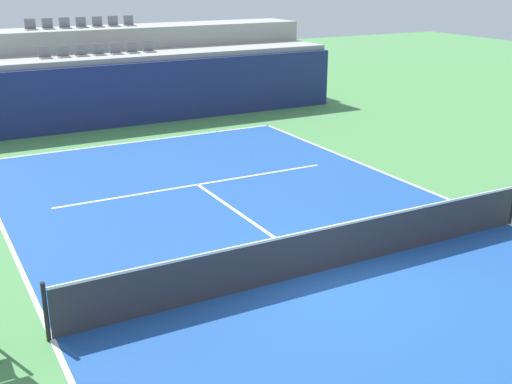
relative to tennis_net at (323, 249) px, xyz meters
name	(u,v)px	position (x,y,z in m)	size (l,w,h in m)	color
ground_plane	(322,271)	(0.00, 0.00, -0.51)	(80.00, 80.00, 0.00)	#4C8C4C
court_surface	(322,271)	(0.00, 0.00, -0.50)	(11.00, 24.00, 0.01)	#1E4C99
baseline_far	(136,142)	(0.00, 11.95, -0.50)	(11.00, 0.10, 0.00)	white
sideline_left	(52,339)	(-5.45, 0.00, -0.50)	(0.10, 24.00, 0.00)	white
sideline_right	(508,224)	(5.45, 0.00, -0.50)	(0.10, 24.00, 0.00)	white
service_line_far	(198,185)	(0.00, 6.40, -0.50)	(8.26, 0.10, 0.00)	white
centre_service_line	(250,220)	(0.00, 3.20, -0.50)	(0.10, 6.40, 0.00)	white
back_wall	(112,96)	(0.00, 14.58, 0.71)	(19.91, 0.30, 2.44)	navy
stands_tier_lower	(102,88)	(0.00, 15.93, 0.82)	(19.91, 2.40, 2.65)	#9E9E99
stands_tier_upper	(86,70)	(0.00, 18.33, 1.26)	(19.91, 2.40, 3.53)	#9E9E99
seating_row_lower	(99,52)	(0.00, 16.03, 2.27)	(4.62, 0.44, 0.44)	slate
seating_row_upper	(82,25)	(0.00, 18.43, 3.15)	(4.62, 0.44, 0.44)	slate
tennis_net	(323,249)	(0.00, 0.00, 0.00)	(11.08, 0.08, 1.07)	black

